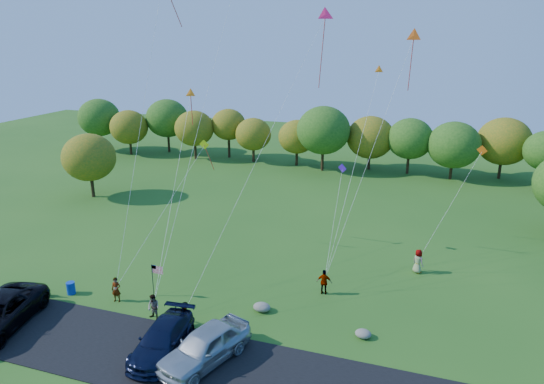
{
  "coord_description": "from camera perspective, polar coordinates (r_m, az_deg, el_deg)",
  "views": [
    {
      "loc": [
        12.29,
        -23.35,
        16.83
      ],
      "look_at": [
        2.52,
        6.0,
        6.76
      ],
      "focal_mm": 32.0,
      "sensor_mm": 36.0,
      "label": 1
    }
  ],
  "objects": [
    {
      "name": "flyer_c",
      "position": [
        30.6,
        -10.18,
        -13.94
      ],
      "size": [
        1.16,
        1.0,
        1.55
      ],
      "primitive_type": "imported",
      "rotation": [
        0.0,
        0.0,
        2.62
      ],
      "color": "#4C4C59",
      "rests_on": "ground"
    },
    {
      "name": "minivan_silver",
      "position": [
        27.32,
        -7.91,
        -17.52
      ],
      "size": [
        4.05,
        6.1,
        1.93
      ],
      "primitive_type": "imported",
      "rotation": [
        0.0,
        0.0,
        -0.34
      ],
      "color": "#B2B8BE",
      "rests_on": "asphalt_lane"
    },
    {
      "name": "asphalt_lane",
      "position": [
        28.42,
        -11.89,
        -18.66
      ],
      "size": [
        44.0,
        6.0,
        0.06
      ],
      "primitive_type": "cube",
      "color": "black",
      "rests_on": "ground"
    },
    {
      "name": "trash_barrel",
      "position": [
        36.25,
        -22.58,
        -10.39
      ],
      "size": [
        0.57,
        0.57,
        0.85
      ],
      "primitive_type": "cylinder",
      "color": "#0B32AA",
      "rests_on": "ground"
    },
    {
      "name": "boulder_near",
      "position": [
        31.76,
        -1.21,
        -13.38
      ],
      "size": [
        1.12,
        0.88,
        0.56
      ],
      "primitive_type": "ellipsoid",
      "color": "gray",
      "rests_on": "ground"
    },
    {
      "name": "flag_assembly",
      "position": [
        33.55,
        -13.56,
        -9.26
      ],
      "size": [
        0.86,
        0.56,
        2.33
      ],
      "color": "black",
      "rests_on": "ground"
    },
    {
      "name": "flyer_b",
      "position": [
        31.56,
        -13.76,
        -13.02
      ],
      "size": [
        0.93,
        0.8,
        1.65
      ],
      "primitive_type": "imported",
      "rotation": [
        0.0,
        0.0,
        -0.24
      ],
      "color": "#4C4C59",
      "rests_on": "ground"
    },
    {
      "name": "boulder_far",
      "position": [
        29.86,
        10.67,
        -16.07
      ],
      "size": [
        0.94,
        0.79,
        0.49
      ],
      "primitive_type": "ellipsoid",
      "color": "gray",
      "rests_on": "ground"
    },
    {
      "name": "treeline",
      "position": [
        61.61,
        8.1,
        6.35
      ],
      "size": [
        77.55,
        27.92,
        7.97
      ],
      "color": "#372514",
      "rests_on": "ground"
    },
    {
      "name": "kites_aloft",
      "position": [
        37.41,
        2.85,
        19.13
      ],
      "size": [
        22.92,
        9.04,
        20.04
      ],
      "color": "#F71B58",
      "rests_on": "ground"
    },
    {
      "name": "park_bench",
      "position": [
        36.88,
        -25.86,
        -10.22
      ],
      "size": [
        1.7,
        0.5,
        0.94
      ],
      "rotation": [
        0.0,
        0.0,
        0.11
      ],
      "color": "#153A1A",
      "rests_on": "ground"
    },
    {
      "name": "minivan_navy",
      "position": [
        28.53,
        -12.8,
        -16.55
      ],
      "size": [
        2.69,
        5.59,
        1.57
      ],
      "primitive_type": "imported",
      "rotation": [
        0.0,
        0.0,
        0.09
      ],
      "color": "black",
      "rests_on": "asphalt_lane"
    },
    {
      "name": "flyer_e",
      "position": [
        37.66,
        16.8,
        -7.8
      ],
      "size": [
        1.06,
        1.03,
        1.83
      ],
      "primitive_type": "imported",
      "rotation": [
        0.0,
        0.0,
        2.43
      ],
      "color": "#4C4C59",
      "rests_on": "ground"
    },
    {
      "name": "ground",
      "position": [
        31.29,
        -8.14,
        -14.71
      ],
      "size": [
        140.0,
        140.0,
        0.0
      ],
      "primitive_type": "plane",
      "color": "#265618",
      "rests_on": "ground"
    },
    {
      "name": "flyer_d",
      "position": [
        33.52,
        6.17,
        -10.49
      ],
      "size": [
        1.07,
        0.51,
        1.77
      ],
      "primitive_type": "imported",
      "rotation": [
        0.0,
        0.0,
        3.22
      ],
      "color": "#4C4C59",
      "rests_on": "ground"
    },
    {
      "name": "flyer_a",
      "position": [
        34.08,
        -17.86,
        -10.88
      ],
      "size": [
        0.69,
        0.53,
        1.71
      ],
      "primitive_type": "imported",
      "rotation": [
        0.0,
        0.0,
        0.2
      ],
      "color": "#4C4C59",
      "rests_on": "ground"
    }
  ]
}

